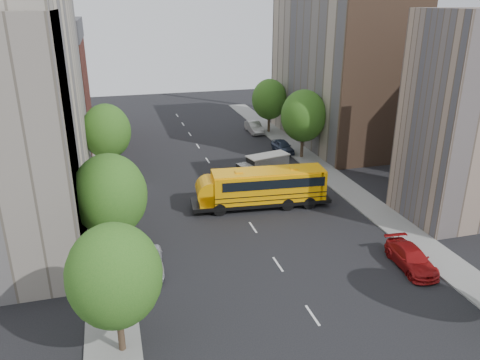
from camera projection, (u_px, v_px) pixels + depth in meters
name	position (u px, v px, depth m)	size (l,w,h in m)	color
ground	(246.00, 217.00, 40.36)	(120.00, 120.00, 0.00)	black
sidewalk_left	(108.00, 209.00, 41.93)	(3.00, 80.00, 0.12)	slate
sidewalk_right	(340.00, 183.00, 47.74)	(3.00, 80.00, 0.12)	slate
lane_markings	(219.00, 178.00, 49.34)	(0.15, 64.00, 0.01)	silver
building_left_cream	(11.00, 100.00, 37.62)	(10.00, 26.00, 20.00)	#BBAF96
building_left_redbrick	(46.00, 94.00, 58.65)	(10.00, 15.00, 13.00)	maroon
building_right_near	(475.00, 120.00, 37.81)	(10.00, 7.00, 17.00)	gray
building_right_far	(337.00, 72.00, 59.65)	(10.00, 22.00, 18.00)	tan
building_right_sidewall	(385.00, 86.00, 49.77)	(10.10, 0.30, 18.00)	brown
street_tree_0	(115.00, 276.00, 23.33)	(4.80, 4.80, 7.41)	#38281C
street_tree_1	(110.00, 195.00, 32.21)	(5.12, 5.12, 7.90)	#38281C
street_tree_2	(107.00, 131.00, 48.43)	(4.99, 4.99, 7.71)	#38281C
street_tree_4	(303.00, 116.00, 53.90)	(5.25, 5.25, 8.10)	#38281C
street_tree_5	(269.00, 99.00, 64.82)	(4.86, 4.86, 7.51)	#38281C
school_bus	(259.00, 186.00, 41.78)	(12.74, 4.06, 3.53)	black
safari_truck	(264.00, 166.00, 49.21)	(5.88, 3.24, 2.39)	black
parked_car_0	(149.00, 260.00, 32.25)	(1.86, 4.63, 1.58)	silver
parked_car_1	(135.00, 185.00, 45.34)	(1.60, 4.60, 1.52)	silver
parked_car_3	(411.00, 258.00, 32.56)	(2.03, 5.00, 1.45)	maroon
parked_car_4	(283.00, 146.00, 57.49)	(1.75, 4.35, 1.48)	#2D384F
parked_car_5	(254.00, 127.00, 66.02)	(1.68, 4.80, 1.58)	gray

